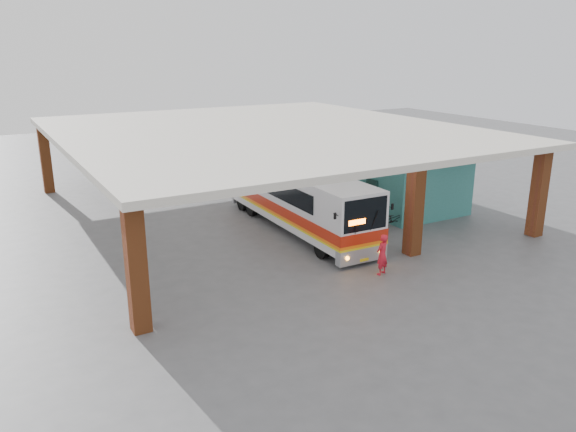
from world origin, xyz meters
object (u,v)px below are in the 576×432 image
(coach_bus, at_px, (298,198))
(red_chair, at_px, (312,186))
(pedestrian, at_px, (382,255))
(motorcycle, at_px, (394,219))

(coach_bus, height_order, red_chair, coach_bus)
(coach_bus, height_order, pedestrian, coach_bus)
(pedestrian, bearing_deg, coach_bus, -108.08)
(motorcycle, bearing_deg, pedestrian, 145.15)
(motorcycle, xyz_separation_m, red_chair, (0.38, 8.52, -0.11))
(pedestrian, height_order, red_chair, pedestrian)
(coach_bus, height_order, motorcycle, coach_bus)
(coach_bus, relative_size, red_chair, 13.65)
(pedestrian, distance_m, red_chair, 13.77)
(red_chair, bearing_deg, coach_bus, -150.04)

